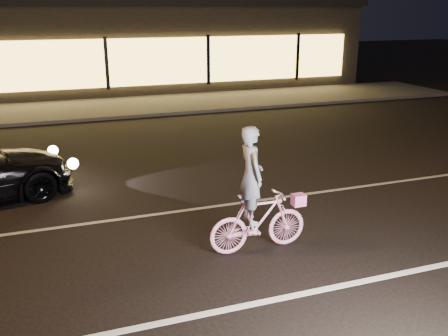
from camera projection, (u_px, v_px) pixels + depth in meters
name	position (u px, v px, depth m)	size (l,w,h in m)	color
ground	(226.00, 254.00, 8.20)	(90.00, 90.00, 0.00)	black
lane_stripe_near	(263.00, 302.00, 6.86)	(60.00, 0.12, 0.01)	silver
lane_stripe_far	(192.00, 209.00, 9.99)	(60.00, 0.10, 0.01)	gray
sidewalk	(115.00, 107.00, 19.83)	(30.00, 4.00, 0.12)	#383533
storefront	(95.00, 44.00, 24.53)	(25.40, 8.42, 4.20)	black
cyclist	(256.00, 208.00, 8.11)	(1.69, 0.58, 2.13)	#F43483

